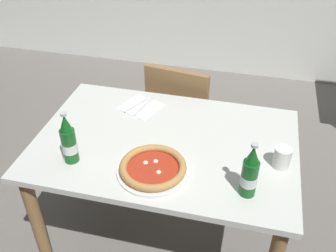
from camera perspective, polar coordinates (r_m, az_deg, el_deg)
ground_plane at (r=2.32m, az=-0.31°, el=-16.88°), size 8.00×8.00×0.00m
dining_table_main at (r=1.85m, az=-0.37°, el=-4.99°), size 1.20×0.80×0.75m
chair_behind_table at (r=2.42m, az=2.10°, el=1.69°), size 0.45×0.45×0.85m
pizza_margherita_near at (r=1.61m, az=-2.31°, el=-6.25°), size 0.30×0.30×0.04m
beer_bottle_left at (r=1.49m, az=12.04°, el=-6.91°), size 0.07×0.07×0.25m
beer_bottle_center at (r=1.66m, az=-14.52°, el=-2.19°), size 0.07×0.07×0.25m
napkin_with_cutlery at (r=2.01m, az=-4.11°, el=2.90°), size 0.23×0.23×0.01m
paper_cup at (r=1.68m, az=16.56°, el=-4.51°), size 0.07×0.07×0.09m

